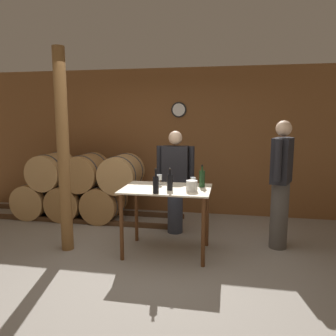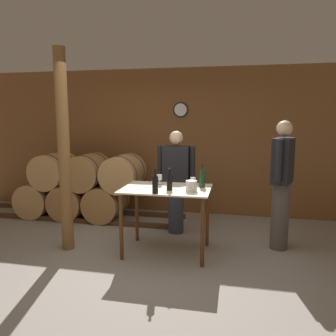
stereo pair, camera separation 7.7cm
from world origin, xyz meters
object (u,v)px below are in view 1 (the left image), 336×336
at_px(wooden_post, 63,152).
at_px(wine_bottle_left, 170,182).
at_px(wine_glass_near_center, 193,180).
at_px(wine_glass_near_left, 159,178).
at_px(wine_bottle_far_left, 156,184).
at_px(person_visitor_with_scarf, 175,180).
at_px(person_host, 281,182).
at_px(wine_bottle_center, 202,178).
at_px(ice_bucket, 192,186).

relative_size(wooden_post, wine_bottle_left, 9.55).
height_order(wooden_post, wine_glass_near_center, wooden_post).
bearing_deg(wooden_post, wine_glass_near_left, 14.12).
relative_size(wooden_post, wine_bottle_far_left, 8.78).
bearing_deg(person_visitor_with_scarf, wine_bottle_left, -84.82).
height_order(wooden_post, wine_glass_near_left, wooden_post).
distance_m(wine_bottle_far_left, wine_bottle_left, 0.24).
relative_size(wooden_post, person_host, 1.53).
distance_m(wooden_post, wine_bottle_left, 1.48).
bearing_deg(wine_bottle_far_left, person_host, 26.41).
bearing_deg(person_host, wine_glass_near_left, -170.03).
bearing_deg(wine_bottle_center, wine_bottle_far_left, -137.64).
distance_m(wooden_post, person_host, 2.96).
bearing_deg(wooden_post, ice_bucket, 0.58).
bearing_deg(person_host, ice_bucket, -153.28).
relative_size(wine_glass_near_left, ice_bucket, 1.01).
bearing_deg(wine_glass_near_left, ice_bucket, -31.50).
bearing_deg(wine_glass_near_center, person_host, 20.46).
bearing_deg(wine_bottle_center, wine_glass_near_left, 178.34).
xyz_separation_m(wooden_post, wine_glass_near_center, (1.71, 0.17, -0.35)).
distance_m(wine_bottle_center, person_host, 1.09).
xyz_separation_m(wine_bottle_far_left, wine_bottle_left, (0.14, 0.20, -0.01)).
relative_size(ice_bucket, person_visitor_with_scarf, 0.09).
height_order(wine_bottle_far_left, wine_glass_near_center, wine_bottle_far_left).
bearing_deg(wine_glass_near_left, wine_glass_near_center, -16.64).
height_order(wine_bottle_far_left, wine_glass_near_left, wine_bottle_far_left).
xyz_separation_m(wine_glass_near_left, person_host, (1.63, 0.29, -0.06)).
bearing_deg(ice_bucket, person_host, 26.72).
xyz_separation_m(wine_glass_near_center, person_host, (1.15, 0.43, -0.06)).
bearing_deg(person_host, wooden_post, -168.23).
bearing_deg(person_visitor_with_scarf, wooden_post, -145.03).
xyz_separation_m(wine_bottle_far_left, wine_glass_near_left, (-0.06, 0.49, -0.01)).
xyz_separation_m(wine_bottle_left, person_host, (1.43, 0.58, -0.06)).
bearing_deg(person_visitor_with_scarf, wine_bottle_far_left, -92.72).
height_order(wine_glass_near_center, person_host, person_host).
bearing_deg(wine_glass_near_center, wine_bottle_left, -152.31).
xyz_separation_m(wooden_post, wine_bottle_far_left, (1.30, -0.18, -0.35)).
relative_size(wine_bottle_left, person_host, 0.16).
height_order(wine_bottle_center, person_host, person_host).
relative_size(wine_bottle_far_left, wine_bottle_center, 1.03).
height_order(wine_bottle_far_left, wine_bottle_left, wine_bottle_far_left).
height_order(wine_bottle_far_left, wine_bottle_center, wine_bottle_far_left).
bearing_deg(ice_bucket, wooden_post, -179.42).
distance_m(wine_bottle_center, wine_glass_near_center, 0.16).
bearing_deg(wine_bottle_left, wine_glass_near_center, 27.69).
relative_size(wine_glass_near_left, person_host, 0.08).
distance_m(person_host, person_visitor_with_scarf, 1.56).
relative_size(wine_bottle_far_left, wine_glass_near_center, 2.06).
distance_m(wine_glass_near_left, person_visitor_with_scarf, 0.66).
xyz_separation_m(wine_bottle_center, wine_glass_near_left, (-0.58, 0.02, -0.01)).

